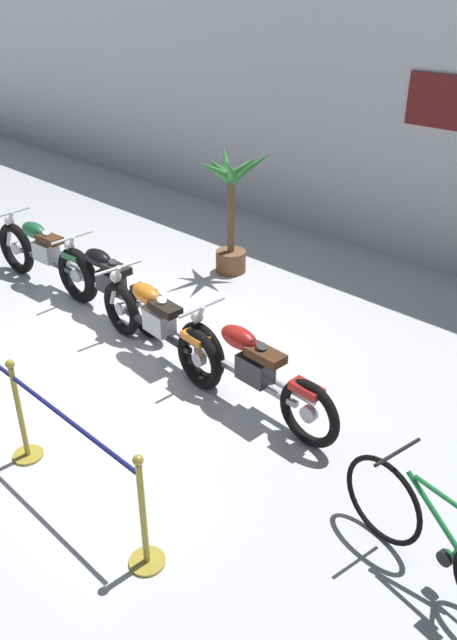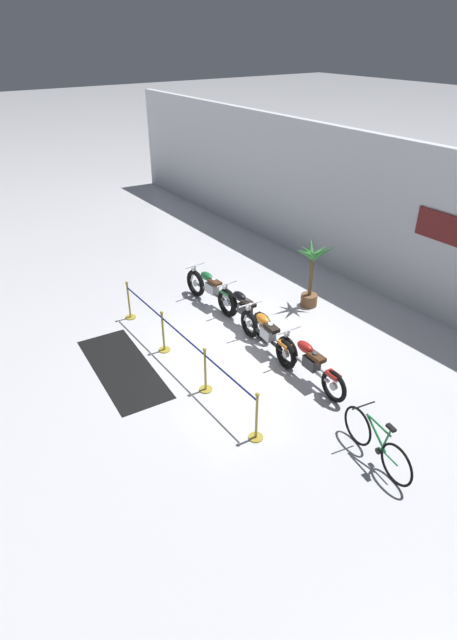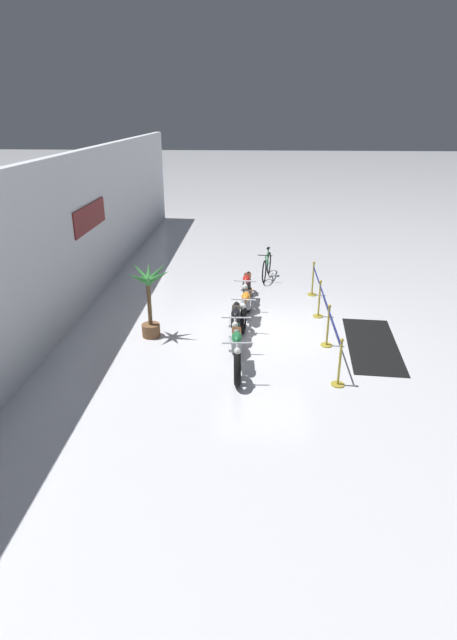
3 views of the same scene
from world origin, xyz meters
TOP-DOWN VIEW (x-y plane):
  - ground_plane at (0.00, 0.00)m, footprint 120.00×120.00m
  - back_wall at (0.01, 5.12)m, footprint 28.00×0.29m
  - motorcycle_green_0 at (-2.03, 0.64)m, footprint 2.23×0.62m
  - motorcycle_black_1 at (-0.64, 0.72)m, footprint 2.19×0.62m
  - motorcycle_orange_2 at (0.57, 0.49)m, footprint 2.21×0.62m
  - motorcycle_red_3 at (2.00, 0.51)m, footprint 2.19×0.62m
  - bicycle at (4.35, -0.10)m, footprint 1.74×0.48m
  - potted_palm_left_of_row at (-0.49, 2.83)m, footprint 1.02×1.09m
  - stanchion_far_left at (-1.09, -1.46)m, footprint 5.49×0.28m
  - stanchion_mid_left at (-0.80, -1.46)m, footprint 0.28×0.28m
  - stanchion_mid_right at (1.01, -1.46)m, footprint 0.28×0.28m
  - stanchion_far_right at (2.74, -1.46)m, footprint 0.28×0.28m
  - floor_banner at (-0.70, -2.57)m, footprint 3.21×1.41m

SIDE VIEW (x-z plane):
  - ground_plane at x=0.00m, z-range 0.00..0.00m
  - floor_banner at x=-0.70m, z-range 0.00..0.01m
  - stanchion_mid_left at x=-0.80m, z-range -0.17..0.88m
  - stanchion_mid_right at x=1.01m, z-range -0.17..0.88m
  - stanchion_far_right at x=2.74m, z-range -0.17..0.88m
  - bicycle at x=4.35m, z-range -0.09..0.88m
  - motorcycle_orange_2 at x=0.57m, z-range -0.01..0.91m
  - motorcycle_black_1 at x=-0.64m, z-range -0.01..0.92m
  - motorcycle_red_3 at x=2.00m, z-range 0.01..0.93m
  - motorcycle_green_0 at x=-2.03m, z-range -0.01..0.95m
  - stanchion_far_left at x=-1.09m, z-range 0.13..1.19m
  - potted_palm_left_of_row at x=-0.49m, z-range 0.09..1.97m
  - back_wall at x=0.01m, z-range 0.00..4.20m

